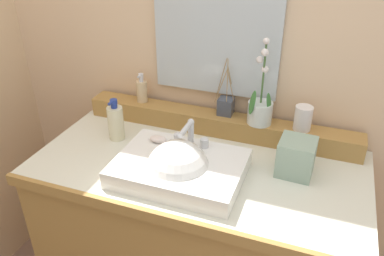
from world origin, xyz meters
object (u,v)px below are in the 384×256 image
tumbler_cup (303,118)px  reed_diffuser (226,106)px  tissue_box (296,157)px  sink_basin (179,170)px  soap_dispenser (142,90)px  soap_bar (158,139)px  lotion_bottle (116,122)px  potted_plant (260,108)px

tumbler_cup → reed_diffuser: 0.33m
tissue_box → tumbler_cup: bearing=91.7°
sink_basin → soap_dispenser: bearing=131.2°
soap_dispenser → sink_basin: bearing=-48.8°
soap_dispenser → soap_bar: bearing=-53.5°
tissue_box → reed_diffuser: bearing=147.4°
tumbler_cup → lotion_bottle: 0.78m
tissue_box → soap_bar: bearing=-171.6°
sink_basin → soap_dispenser: (-0.34, 0.38, 0.11)m
lotion_bottle → soap_dispenser: bearing=84.3°
reed_diffuser → sink_basin: bearing=-99.1°
tumbler_cup → reed_diffuser: (-0.33, 0.02, -0.01)m
potted_plant → soap_dispenser: size_ratio=2.68×
potted_plant → lotion_bottle: size_ratio=1.97×
soap_bar → potted_plant: size_ratio=0.19×
soap_dispenser → lotion_bottle: 0.22m
potted_plant → lotion_bottle: 0.61m
lotion_bottle → tissue_box: (0.76, 0.01, -0.01)m
soap_bar → reed_diffuser: reed_diffuser is taller
reed_diffuser → lotion_bottle: reed_diffuser is taller
sink_basin → lotion_bottle: bearing=154.4°
tumbler_cup → lotion_bottle: (-0.75, -0.20, -0.06)m
lotion_bottle → tissue_box: lotion_bottle is taller
tumbler_cup → tissue_box: tumbler_cup is taller
soap_bar → soap_dispenser: 0.36m
sink_basin → tissue_box: bearing=24.3°
soap_bar → tissue_box: tissue_box is taller
sink_basin → soap_bar: sink_basin is taller
soap_dispenser → reed_diffuser: size_ratio=0.53×
sink_basin → tumbler_cup: 0.55m
sink_basin → soap_dispenser: 0.52m
tissue_box → potted_plant: bearing=134.5°
soap_bar → soap_dispenser: size_ratio=0.51×
soap_dispenser → tissue_box: bearing=-15.6°
sink_basin → tumbler_cup: size_ratio=4.59×
potted_plant → reed_diffuser: 0.16m
sink_basin → soap_dispenser: soap_dispenser is taller
potted_plant → reed_diffuser: size_ratio=1.43×
soap_bar → potted_plant: potted_plant is taller
soap_bar → potted_plant: 0.44m
soap_bar → sink_basin: bearing=-38.5°
soap_bar → reed_diffuser: size_ratio=0.27×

